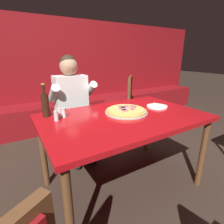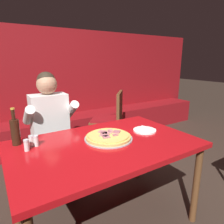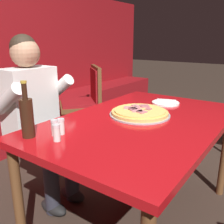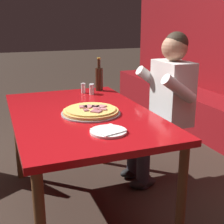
{
  "view_description": "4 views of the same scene",
  "coord_description": "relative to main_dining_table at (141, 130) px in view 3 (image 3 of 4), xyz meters",
  "views": [
    {
      "loc": [
        -0.85,
        -1.22,
        1.27
      ],
      "look_at": [
        -0.06,
        0.1,
        0.77
      ],
      "focal_mm": 28.0,
      "sensor_mm": 36.0,
      "label": 1
    },
    {
      "loc": [
        -0.74,
        -1.28,
        1.39
      ],
      "look_at": [
        0.18,
        0.18,
        0.94
      ],
      "focal_mm": 32.0,
      "sensor_mm": 36.0,
      "label": 2
    },
    {
      "loc": [
        -1.33,
        -0.72,
        1.25
      ],
      "look_at": [
        0.05,
        0.26,
        0.74
      ],
      "focal_mm": 40.0,
      "sensor_mm": 36.0,
      "label": 3
    },
    {
      "loc": [
        1.99,
        -0.54,
        1.37
      ],
      "look_at": [
        0.13,
        0.18,
        0.77
      ],
      "focal_mm": 50.0,
      "sensor_mm": 36.0,
      "label": 4
    }
  ],
  "objects": [
    {
      "name": "ground_plane",
      "position": [
        0.0,
        0.0,
        -0.68
      ],
      "size": [
        24.0,
        24.0,
        0.0
      ],
      "primitive_type": "plane",
      "color": "#33261E"
    },
    {
      "name": "dining_chair_near_left",
      "position": [
        0.78,
        1.16,
        -0.11
      ],
      "size": [
        0.62,
        0.62,
        0.94
      ],
      "color": "brown",
      "rests_on": "ground_plane"
    },
    {
      "name": "pizza",
      "position": [
        0.06,
        0.05,
        0.09
      ],
      "size": [
        0.4,
        0.4,
        0.05
      ],
      "color": "#9E9EA3",
      "rests_on": "main_dining_table"
    },
    {
      "name": "plate_white_paper",
      "position": [
        0.44,
        0.03,
        0.08
      ],
      "size": [
        0.21,
        0.21,
        0.02
      ],
      "color": "white",
      "rests_on": "main_dining_table"
    },
    {
      "name": "shaker_red_pepper_flakes",
      "position": [
        -0.55,
        0.17,
        0.11
      ],
      "size": [
        0.04,
        0.04,
        0.09
      ],
      "color": "silver",
      "rests_on": "main_dining_table"
    },
    {
      "name": "beer_bottle",
      "position": [
        -0.6,
        0.33,
        0.18
      ],
      "size": [
        0.07,
        0.07,
        0.29
      ],
      "color": "black",
      "rests_on": "main_dining_table"
    },
    {
      "name": "shaker_oregano",
      "position": [
        -0.47,
        0.22,
        0.11
      ],
      "size": [
        0.04,
        0.04,
        0.09
      ],
      "color": "silver",
      "rests_on": "main_dining_table"
    },
    {
      "name": "diner_seated_blue_shirt",
      "position": [
        -0.21,
        0.76,
        0.03
      ],
      "size": [
        0.53,
        0.53,
        1.27
      ],
      "color": "black",
      "rests_on": "ground_plane"
    },
    {
      "name": "main_dining_table",
      "position": [
        0.0,
        0.0,
        0.0
      ],
      "size": [
        1.45,
        0.92,
        0.75
      ],
      "color": "brown",
      "rests_on": "ground_plane"
    },
    {
      "name": "shaker_parmesan",
      "position": [
        -0.51,
        0.24,
        0.11
      ],
      "size": [
        0.04,
        0.04,
        0.09
      ],
      "color": "silver",
      "rests_on": "main_dining_table"
    }
  ]
}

